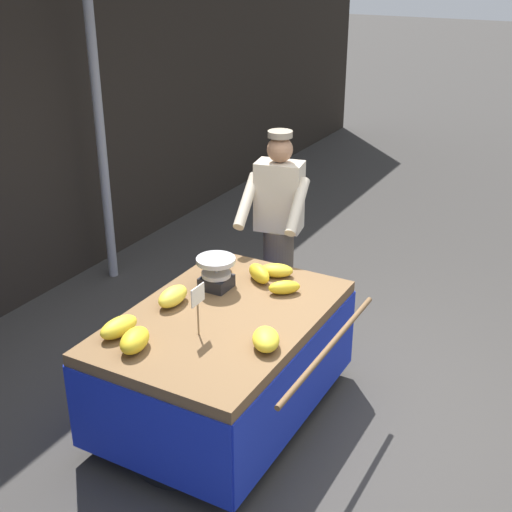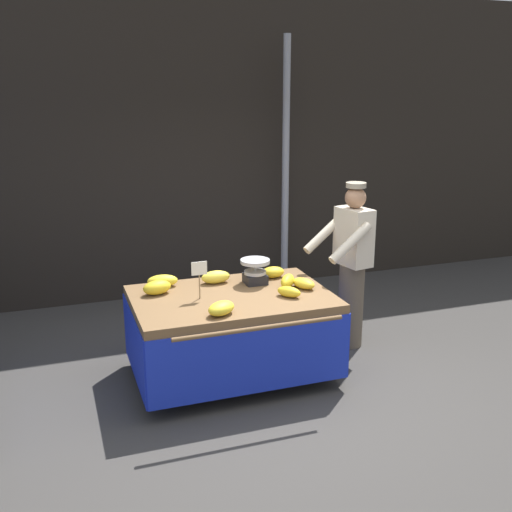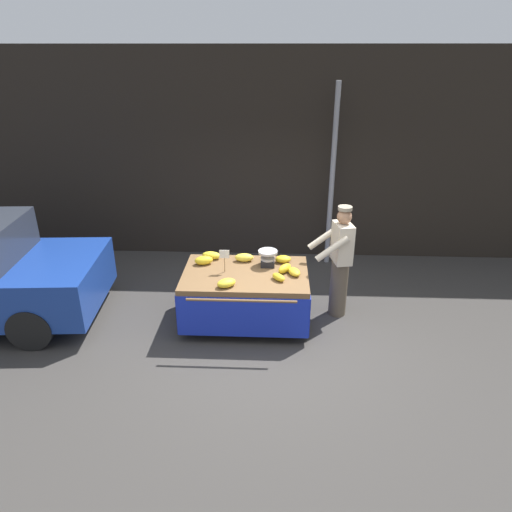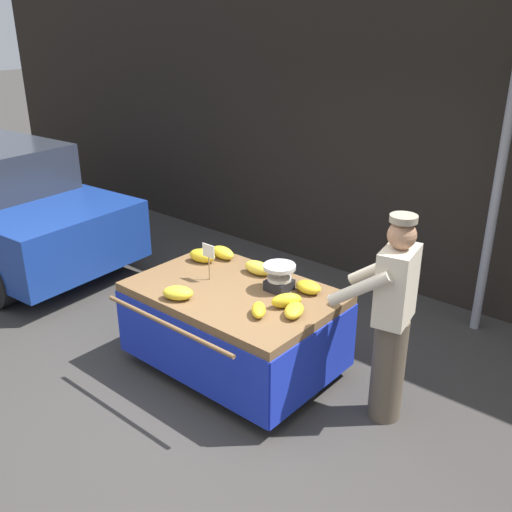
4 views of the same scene
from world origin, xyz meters
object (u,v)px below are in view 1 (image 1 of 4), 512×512
Objects in this scene: vendor_person at (278,230)px; banana_bunch_0 at (135,340)px; price_sign at (198,300)px; banana_bunch_1 at (276,270)px; banana_bunch_6 at (119,327)px; banana_bunch_7 at (266,339)px; banana_cart at (224,341)px; banana_bunch_3 at (284,287)px; banana_bunch_5 at (259,273)px; banana_bunch_4 at (219,266)px; banana_bunch_2 at (173,296)px; street_pole at (99,117)px; weighing_scale at (216,273)px.

banana_bunch_0 is at bearing -178.78° from vendor_person.
price_sign is 1.38× the size of banana_bunch_1.
banana_bunch_7 is at bearing -70.14° from banana_bunch_6.
banana_bunch_3 is (0.47, -0.22, 0.25)m from banana_cart.
banana_bunch_1 is at bearing -29.05° from banana_bunch_5.
banana_bunch_4 is (-0.15, 0.40, 0.01)m from banana_bunch_1.
vendor_person is at bearing -5.16° from banana_bunch_4.
banana_bunch_6 is (0.09, 0.19, -0.01)m from banana_bunch_0.
banana_bunch_2 is 1.41m from vendor_person.
banana_bunch_1 is at bearing -2.48° from price_sign.
banana_bunch_0 is at bearing 143.91° from price_sign.
street_pole is 2.80m from price_sign.
banana_bunch_2 is 0.84m from banana_bunch_7.
banana_bunch_2 is at bearing -128.68° from street_pole.
vendor_person reaches higher than banana_bunch_3.
banana_bunch_6 is at bearing 119.54° from price_sign.
banana_cart is 0.62m from banana_bunch_5.
banana_cart is 6.73× the size of banana_bunch_0.
price_sign is at bearing 177.52° from banana_bunch_1.
price_sign is at bearing -60.46° from banana_bunch_6.
banana_bunch_1 is 0.87× the size of banana_bunch_6.
street_pole is at bearing 58.20° from banana_bunch_7.
banana_cart is 1.42m from vendor_person.
street_pole is at bearing 72.30° from banana_bunch_1.
weighing_scale is 1.14× the size of banana_bunch_1.
vendor_person reaches higher than banana_cart.
price_sign is 1.34× the size of banana_bunch_5.
price_sign is at bearing -127.86° from street_pole.
banana_bunch_2 is 0.69m from banana_bunch_5.
price_sign is at bearing -36.09° from banana_bunch_0.
banana_bunch_0 reaches higher than banana_bunch_1.
street_pole reaches higher than banana_bunch_1.
banana_bunch_5 is (1.18, -0.21, -0.00)m from banana_bunch_0.
weighing_scale is at bearing -12.66° from banana_bunch_6.
banana_cart is 6.45× the size of banana_bunch_2.
banana_bunch_1 is at bearing 38.59° from banana_bunch_3.
banana_bunch_7 is at bearing -148.87° from banana_bunch_5.
banana_bunch_3 is at bearing -32.97° from banana_bunch_6.
banana_bunch_1 is 0.15m from banana_bunch_5.
street_pole is 2.14m from banana_bunch_4.
price_sign is at bearing -170.17° from vendor_person.
street_pole is at bearing 68.60° from banana_bunch_5.
banana_bunch_6 reaches higher than banana_bunch_4.
banana_bunch_1 is 0.43m from banana_bunch_4.
banana_bunch_6 is at bearing 175.46° from vendor_person.
banana_bunch_2 is (-1.44, -1.79, -0.75)m from street_pole.
street_pole is 2.44m from banana_bunch_1.
banana_bunch_5 reaches higher than banana_bunch_1.
banana_bunch_5 reaches higher than banana_cart.
banana_bunch_1 is at bearing -29.77° from banana_bunch_2.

